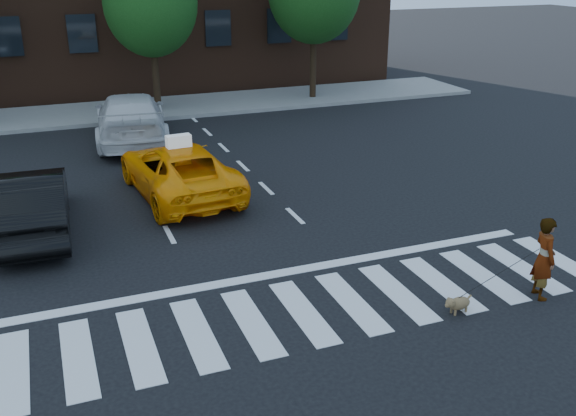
{
  "coord_description": "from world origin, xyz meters",
  "views": [
    {
      "loc": [
        -4.0,
        -9.51,
        6.17
      ],
      "look_at": [
        0.63,
        2.39,
        1.1
      ],
      "focal_mm": 40.0,
      "sensor_mm": 36.0,
      "label": 1
    }
  ],
  "objects": [
    {
      "name": "ground",
      "position": [
        0.0,
        0.0,
        0.0
      ],
      "size": [
        120.0,
        120.0,
        0.0
      ],
      "primitive_type": "plane",
      "color": "black",
      "rests_on": "ground"
    },
    {
      "name": "white_suv",
      "position": [
        -1.17,
        12.95,
        0.85
      ],
      "size": [
        3.05,
        6.07,
        1.69
      ],
      "primitive_type": "imported",
      "rotation": [
        0.0,
        0.0,
        3.02
      ],
      "color": "silver",
      "rests_on": "ground"
    },
    {
      "name": "black_sedan",
      "position": [
        -4.55,
        5.68,
        0.77
      ],
      "size": [
        1.79,
        4.7,
        1.53
      ],
      "primitive_type": "imported",
      "rotation": [
        0.0,
        0.0,
        3.1
      ],
      "color": "black",
      "rests_on": "ground"
    },
    {
      "name": "stop_line",
      "position": [
        0.0,
        1.6,
        0.01
      ],
      "size": [
        12.0,
        0.3,
        0.01
      ],
      "primitive_type": "cube",
      "color": "silver",
      "rests_on": "ground"
    },
    {
      "name": "crosswalk",
      "position": [
        0.0,
        0.0,
        0.01
      ],
      "size": [
        13.0,
        2.4,
        0.01
      ],
      "primitive_type": "cube",
      "color": "silver",
      "rests_on": "ground"
    },
    {
      "name": "taxi",
      "position": [
        -0.76,
        7.0,
        0.71
      ],
      "size": [
        2.79,
        5.27,
        1.41
      ],
      "primitive_type": "imported",
      "rotation": [
        0.0,
        0.0,
        3.23
      ],
      "color": "#FE9205",
      "rests_on": "ground"
    },
    {
      "name": "dog",
      "position": [
        2.63,
        -1.06,
        0.2
      ],
      "size": [
        0.61,
        0.27,
        0.35
      ],
      "rotation": [
        0.0,
        0.0,
        0.1
      ],
      "color": "brown",
      "rests_on": "ground"
    },
    {
      "name": "woman",
      "position": [
        4.47,
        -1.1,
        0.82
      ],
      "size": [
        0.53,
        0.68,
        1.64
      ],
      "primitive_type": "imported",
      "rotation": [
        0.0,
        0.0,
        1.31
      ],
      "color": "#999999",
      "rests_on": "ground"
    },
    {
      "name": "taxi_sign",
      "position": [
        -0.76,
        6.8,
        1.57
      ],
      "size": [
        0.67,
        0.34,
        0.32
      ],
      "primitive_type": "cube",
      "rotation": [
        0.0,
        0.0,
        3.23
      ],
      "color": "white",
      "rests_on": "taxi"
    },
    {
      "name": "sidewalk_far",
      "position": [
        0.0,
        17.5,
        0.07
      ],
      "size": [
        30.0,
        4.0,
        0.15
      ],
      "primitive_type": "cube",
      "color": "slate",
      "rests_on": "ground"
    }
  ]
}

